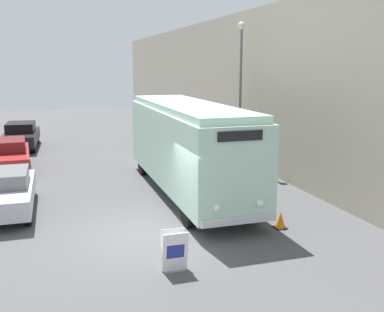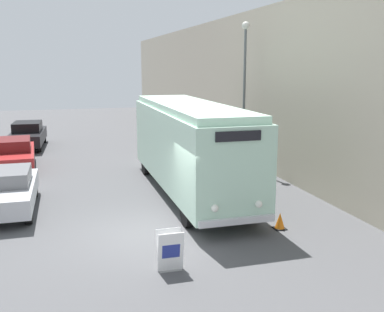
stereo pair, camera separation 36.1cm
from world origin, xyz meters
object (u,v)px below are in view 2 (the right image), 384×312
vintage_bus (189,144)px  sign_board (170,251)px  parked_car_mid (13,154)px  parked_car_far (28,135)px  streetlamp (245,76)px  parked_car_near (6,190)px  traffic_cone (280,221)px

vintage_bus → sign_board: size_ratio=9.87×
parked_car_mid → parked_car_far: size_ratio=0.99×
streetlamp → parked_car_near: 11.62m
streetlamp → parked_car_far: 13.91m
vintage_bus → sign_board: vintage_bus is taller
sign_board → streetlamp: (5.99, 9.89, 3.91)m
parked_car_mid → parked_car_near: bearing=-89.7°
streetlamp → parked_car_near: bearing=-159.1°
traffic_cone → parked_car_far: bearing=116.4°
vintage_bus → parked_car_far: 13.87m
parked_car_near → parked_car_far: (-0.07, 12.46, 0.05)m
parked_car_mid → traffic_cone: (8.56, -10.83, -0.50)m
streetlamp → parked_car_far: bearing=140.6°
streetlamp → parked_car_mid: size_ratio=1.44×
vintage_bus → parked_car_mid: size_ratio=2.10×
streetlamp → traffic_cone: streetlamp is taller
streetlamp → vintage_bus: bearing=-136.0°
streetlamp → traffic_cone: bearing=-104.7°
vintage_bus → traffic_cone: vintage_bus is taller
sign_board → parked_car_mid: bearing=110.4°
vintage_bus → parked_car_near: 6.70m
vintage_bus → traffic_cone: (1.60, -4.50, -1.69)m
sign_board → parked_car_far: (-4.39, 18.42, 0.30)m
vintage_bus → parked_car_near: size_ratio=2.25×
sign_board → vintage_bus: bearing=70.2°
sign_board → traffic_cone: bearing=25.0°
parked_car_mid → streetlamp: bearing=-17.3°
parked_car_near → traffic_cone: 9.19m
streetlamp → sign_board: bearing=-121.2°
vintage_bus → parked_car_far: (-6.66, 12.12, -1.15)m
parked_car_mid → traffic_cone: bearing=-54.6°
parked_car_mid → parked_car_far: 5.80m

